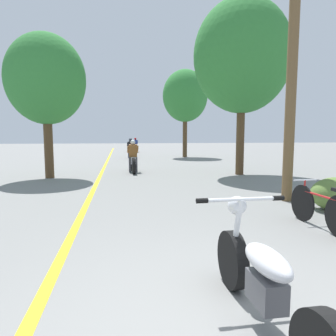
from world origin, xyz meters
TOP-DOWN VIEW (x-y plane):
  - lane_stripe_center at (-1.70, 12.09)m, footprint 0.14×48.00m
  - utility_pole at (3.05, 4.57)m, footprint 1.10×0.24m
  - roadside_tree_right_near at (3.86, 9.42)m, footprint 3.83×3.44m
  - roadside_tree_right_far at (3.80, 19.47)m, footprint 3.24×2.92m
  - roadside_tree_left at (-3.52, 9.64)m, footprint 2.83×2.55m
  - motorcycle_foreground at (0.20, 0.13)m, footprint 0.87×2.04m
  - motorcycle_rider_lead at (-0.36, 10.87)m, footprint 0.50×2.05m
  - motorcycle_rider_mid at (-0.16, 19.25)m, footprint 0.50×2.11m
  - motorcycle_rider_far at (0.57, 26.66)m, footprint 0.50×2.04m
  - bicycle_parked at (2.39, 2.45)m, footprint 0.44×1.64m

SIDE VIEW (x-z plane):
  - lane_stripe_center at x=-1.70m, z-range 0.00..0.01m
  - bicycle_parked at x=2.39m, z-range -0.03..0.75m
  - motorcycle_foreground at x=0.20m, z-range -0.09..0.90m
  - motorcycle_rider_far at x=0.57m, z-range -0.17..1.21m
  - motorcycle_rider_lead at x=-0.36m, z-range -0.17..1.22m
  - motorcycle_rider_mid at x=-0.16m, z-range -0.16..1.23m
  - utility_pole at x=3.05m, z-range 0.09..5.63m
  - roadside_tree_left at x=-3.52m, z-range 0.96..6.19m
  - roadside_tree_right_far at x=3.80m, z-range 1.25..7.54m
  - roadside_tree_right_near at x=3.86m, z-range 1.21..8.06m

